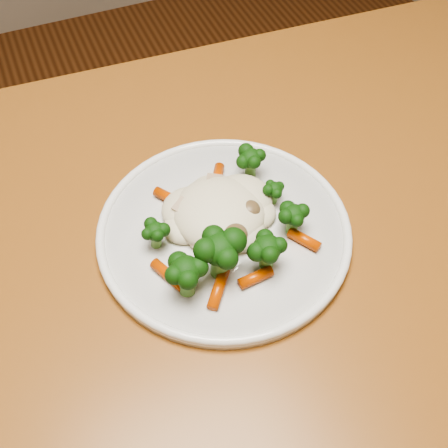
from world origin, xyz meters
The scene contains 3 objects.
dining_table centered at (0.12, -0.28, 0.64)m, with size 1.13×0.79×0.75m.
plate centered at (0.09, -0.26, 0.76)m, with size 0.28×0.28×0.01m, color white.
meal centered at (0.09, -0.27, 0.78)m, with size 0.18×0.18×0.05m.
Camera 1 is at (-0.06, -0.61, 1.25)m, focal length 45.00 mm.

